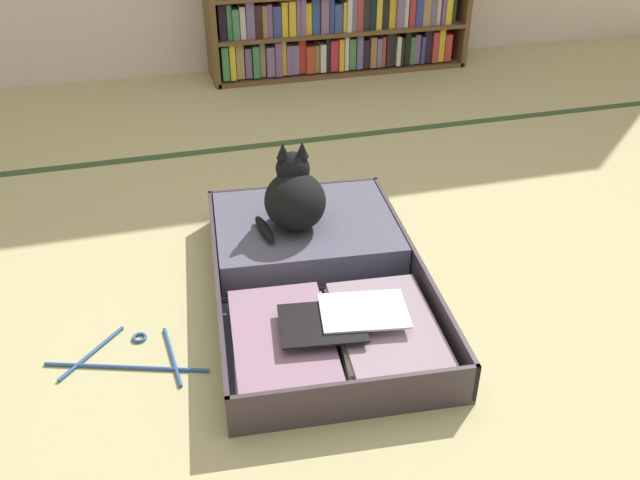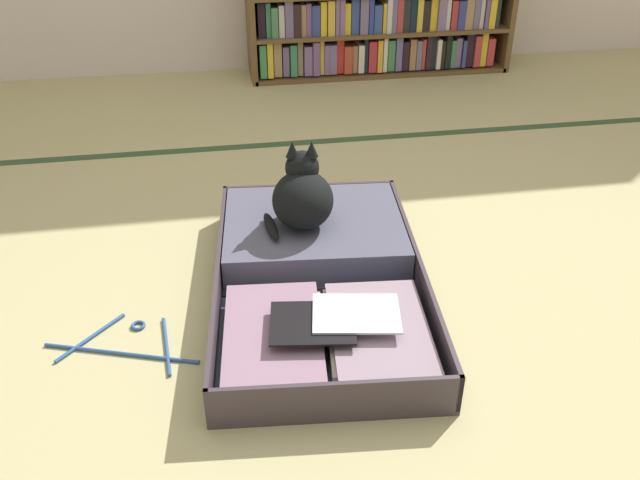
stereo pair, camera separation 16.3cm
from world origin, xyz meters
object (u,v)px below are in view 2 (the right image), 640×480
at_px(bookshelf, 379,11).
at_px(open_suitcase, 318,269).
at_px(black_cat, 302,196).
at_px(clothes_hanger, 127,344).

bearing_deg(bookshelf, open_suitcase, -108.51).
distance_m(black_cat, clothes_hanger, 0.68).
height_order(bookshelf, clothes_hanger, bookshelf).
xyz_separation_m(open_suitcase, clothes_hanger, (-0.56, -0.20, -0.05)).
bearing_deg(black_cat, clothes_hanger, -145.80).
distance_m(bookshelf, clothes_hanger, 2.50).
relative_size(bookshelf, black_cat, 5.42).
xyz_separation_m(bookshelf, open_suitcase, (-0.66, -1.96, -0.28)).
relative_size(bookshelf, open_suitcase, 1.37).
height_order(open_suitcase, clothes_hanger, open_suitcase).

